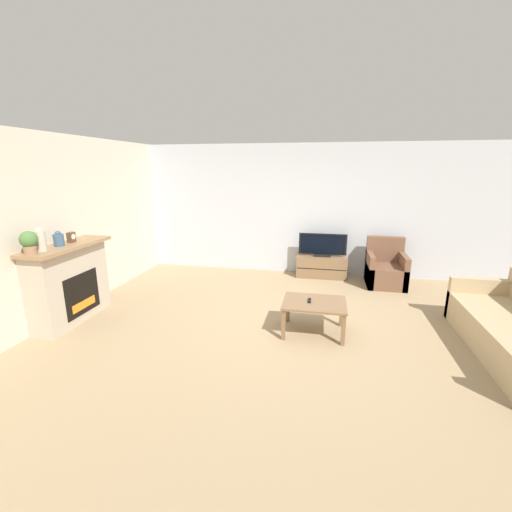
{
  "coord_description": "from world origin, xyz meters",
  "views": [
    {
      "loc": [
        0.35,
        -4.54,
        2.21
      ],
      "look_at": [
        -0.69,
        0.62,
        0.85
      ],
      "focal_mm": 24.0,
      "sensor_mm": 36.0,
      "label": 1
    }
  ],
  "objects_px": {
    "coffee_table": "(314,306)",
    "armchair": "(385,270)",
    "mantel_clock": "(71,237)",
    "mantel_vase_centre_left": "(59,239)",
    "mantel_vase_left": "(40,240)",
    "potted_plant": "(29,242)",
    "remote": "(309,301)",
    "tv_stand": "(321,266)",
    "tv": "(323,246)",
    "fireplace": "(69,282)"
  },
  "relations": [
    {
      "from": "potted_plant",
      "to": "armchair",
      "type": "xyz_separation_m",
      "value": [
        4.81,
        3.16,
        -1.02
      ]
    },
    {
      "from": "mantel_clock",
      "to": "potted_plant",
      "type": "xyz_separation_m",
      "value": [
        -0.0,
        -0.73,
        0.09
      ]
    },
    {
      "from": "tv_stand",
      "to": "tv",
      "type": "distance_m",
      "value": 0.44
    },
    {
      "from": "mantel_vase_left",
      "to": "tv",
      "type": "relative_size",
      "value": 0.33
    },
    {
      "from": "mantel_vase_centre_left",
      "to": "potted_plant",
      "type": "distance_m",
      "value": 0.49
    },
    {
      "from": "tv_stand",
      "to": "armchair",
      "type": "height_order",
      "value": "armchair"
    },
    {
      "from": "mantel_vase_centre_left",
      "to": "coffee_table",
      "type": "height_order",
      "value": "mantel_vase_centre_left"
    },
    {
      "from": "armchair",
      "to": "coffee_table",
      "type": "xyz_separation_m",
      "value": [
        -1.28,
        -2.3,
        0.1
      ]
    },
    {
      "from": "mantel_vase_centre_left",
      "to": "remote",
      "type": "distance_m",
      "value": 3.58
    },
    {
      "from": "armchair",
      "to": "remote",
      "type": "height_order",
      "value": "armchair"
    },
    {
      "from": "tv",
      "to": "mantel_vase_centre_left",
      "type": "bearing_deg",
      "value": -140.72
    },
    {
      "from": "mantel_vase_centre_left",
      "to": "armchair",
      "type": "distance_m",
      "value": 5.59
    },
    {
      "from": "fireplace",
      "to": "mantel_clock",
      "type": "bearing_deg",
      "value": 82.73
    },
    {
      "from": "mantel_vase_centre_left",
      "to": "mantel_clock",
      "type": "xyz_separation_m",
      "value": [
        0.0,
        0.24,
        -0.02
      ]
    },
    {
      "from": "fireplace",
      "to": "mantel_vase_centre_left",
      "type": "xyz_separation_m",
      "value": [
        0.02,
        -0.1,
        0.66
      ]
    },
    {
      "from": "mantel_vase_left",
      "to": "coffee_table",
      "type": "distance_m",
      "value": 3.71
    },
    {
      "from": "fireplace",
      "to": "mantel_clock",
      "type": "height_order",
      "value": "mantel_clock"
    },
    {
      "from": "mantel_clock",
      "to": "armchair",
      "type": "height_order",
      "value": "mantel_clock"
    },
    {
      "from": "coffee_table",
      "to": "remote",
      "type": "distance_m",
      "value": 0.1
    },
    {
      "from": "mantel_clock",
      "to": "coffee_table",
      "type": "distance_m",
      "value": 3.63
    },
    {
      "from": "mantel_clock",
      "to": "potted_plant",
      "type": "height_order",
      "value": "potted_plant"
    },
    {
      "from": "mantel_vase_centre_left",
      "to": "mantel_clock",
      "type": "bearing_deg",
      "value": 89.82
    },
    {
      "from": "potted_plant",
      "to": "tv_stand",
      "type": "height_order",
      "value": "potted_plant"
    },
    {
      "from": "coffee_table",
      "to": "mantel_vase_centre_left",
      "type": "bearing_deg",
      "value": -173.9
    },
    {
      "from": "coffee_table",
      "to": "remote",
      "type": "height_order",
      "value": "remote"
    },
    {
      "from": "potted_plant",
      "to": "armchair",
      "type": "bearing_deg",
      "value": 33.28
    },
    {
      "from": "mantel_vase_left",
      "to": "potted_plant",
      "type": "relative_size",
      "value": 1.07
    },
    {
      "from": "mantel_vase_centre_left",
      "to": "tv_stand",
      "type": "relative_size",
      "value": 0.21
    },
    {
      "from": "mantel_vase_centre_left",
      "to": "remote",
      "type": "height_order",
      "value": "mantel_vase_centre_left"
    },
    {
      "from": "mantel_vase_centre_left",
      "to": "tv",
      "type": "relative_size",
      "value": 0.22
    },
    {
      "from": "tv_stand",
      "to": "coffee_table",
      "type": "xyz_separation_m",
      "value": [
        -0.07,
        -2.57,
        0.17
      ]
    },
    {
      "from": "tv_stand",
      "to": "remote",
      "type": "xyz_separation_m",
      "value": [
        -0.13,
        -2.55,
        0.24
      ]
    },
    {
      "from": "fireplace",
      "to": "remote",
      "type": "bearing_deg",
      "value": 4.7
    },
    {
      "from": "mantel_vase_centre_left",
      "to": "coffee_table",
      "type": "bearing_deg",
      "value": 6.1
    },
    {
      "from": "mantel_vase_centre_left",
      "to": "remote",
      "type": "relative_size",
      "value": 1.44
    },
    {
      "from": "tv_stand",
      "to": "tv",
      "type": "relative_size",
      "value": 1.05
    },
    {
      "from": "tv_stand",
      "to": "armchair",
      "type": "relative_size",
      "value": 1.12
    },
    {
      "from": "potted_plant",
      "to": "coffee_table",
      "type": "bearing_deg",
      "value": 13.72
    },
    {
      "from": "remote",
      "to": "mantel_vase_left",
      "type": "bearing_deg",
      "value": -169.48
    },
    {
      "from": "fireplace",
      "to": "tv",
      "type": "distance_m",
      "value": 4.6
    },
    {
      "from": "mantel_vase_left",
      "to": "tv",
      "type": "height_order",
      "value": "mantel_vase_left"
    },
    {
      "from": "mantel_vase_left",
      "to": "potted_plant",
      "type": "height_order",
      "value": "mantel_vase_left"
    },
    {
      "from": "coffee_table",
      "to": "mantel_vase_left",
      "type": "bearing_deg",
      "value": -168.96
    },
    {
      "from": "fireplace",
      "to": "coffee_table",
      "type": "xyz_separation_m",
      "value": [
        3.55,
        0.27,
        -0.2
      ]
    },
    {
      "from": "mantel_clock",
      "to": "fireplace",
      "type": "bearing_deg",
      "value": -97.27
    },
    {
      "from": "mantel_clock",
      "to": "coffee_table",
      "type": "relative_size",
      "value": 0.18
    },
    {
      "from": "fireplace",
      "to": "mantel_clock",
      "type": "xyz_separation_m",
      "value": [
        0.02,
        0.14,
        0.64
      ]
    },
    {
      "from": "mantel_clock",
      "to": "potted_plant",
      "type": "bearing_deg",
      "value": -90.06
    },
    {
      "from": "coffee_table",
      "to": "armchair",
      "type": "bearing_deg",
      "value": 60.84
    },
    {
      "from": "fireplace",
      "to": "mantel_vase_left",
      "type": "relative_size",
      "value": 4.38
    }
  ]
}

